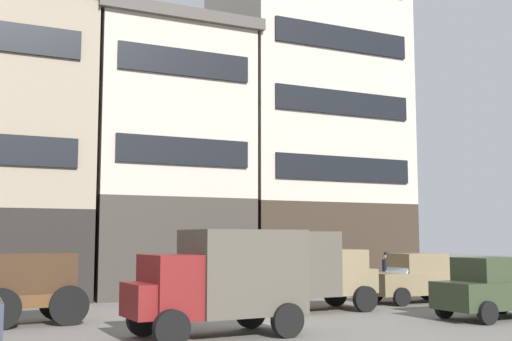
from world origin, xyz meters
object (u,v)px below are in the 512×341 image
at_px(delivery_truck_far, 306,268).
at_px(sedan_dark, 415,278).
at_px(pedestrian_officer, 386,271).
at_px(cargo_wagon, 29,283).
at_px(sedan_light, 493,288).
at_px(delivery_truck_near, 221,278).
at_px(fire_hydrant_curbside, 135,294).

height_order(delivery_truck_far, sedan_dark, delivery_truck_far).
xyz_separation_m(sedan_dark, pedestrian_officer, (1.42, 3.66, 0.07)).
relative_size(cargo_wagon, delivery_truck_far, 0.68).
height_order(sedan_dark, pedestrian_officer, sedan_dark).
relative_size(delivery_truck_far, pedestrian_officer, 2.45).
bearing_deg(sedan_light, sedan_dark, 77.96).
xyz_separation_m(delivery_truck_near, delivery_truck_far, (4.61, 3.81, 0.00)).
xyz_separation_m(sedan_dark, fire_hydrant_curbside, (-9.81, 3.30, -0.49)).
height_order(cargo_wagon, delivery_truck_far, delivery_truck_far).
bearing_deg(delivery_truck_near, pedestrian_officer, 36.16).
height_order(pedestrian_officer, fire_hydrant_curbside, pedestrian_officer).
relative_size(delivery_truck_far, fire_hydrant_curbside, 5.30).
xyz_separation_m(cargo_wagon, fire_hydrant_curbside, (3.94, 3.55, -0.72)).
relative_size(delivery_truck_near, fire_hydrant_curbside, 5.35).
xyz_separation_m(delivery_truck_far, sedan_light, (4.04, -4.18, -0.51)).
distance_m(cargo_wagon, delivery_truck_near, 5.86).
relative_size(cargo_wagon, sedan_light, 0.80).
height_order(sedan_dark, fire_hydrant_curbside, sedan_dark).
distance_m(sedan_dark, sedan_light, 4.93).
bearing_deg(delivery_truck_far, cargo_wagon, 177.34).
distance_m(delivery_truck_far, fire_hydrant_curbside, 6.25).
bearing_deg(cargo_wagon, pedestrian_officer, 14.42).
bearing_deg(fire_hydrant_curbside, cargo_wagon, -138.00).
height_order(delivery_truck_far, sedan_light, delivery_truck_far).
bearing_deg(pedestrian_officer, delivery_truck_near, -143.84).
distance_m(sedan_dark, pedestrian_officer, 3.92).
height_order(sedan_light, fire_hydrant_curbside, sedan_light).
xyz_separation_m(delivery_truck_near, sedan_light, (8.66, -0.37, -0.51)).
bearing_deg(sedan_dark, delivery_truck_far, -172.73).
height_order(delivery_truck_far, pedestrian_officer, delivery_truck_far).
relative_size(cargo_wagon, pedestrian_officer, 1.68).
distance_m(sedan_dark, fire_hydrant_curbside, 10.36).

